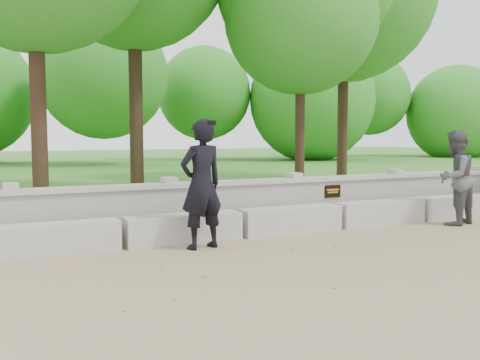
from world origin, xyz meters
name	(u,v)px	position (x,y,z in m)	size (l,w,h in m)	color
ground	(411,248)	(0.00, 0.00, 0.00)	(80.00, 80.00, 0.00)	#8E7B57
lawn	(151,176)	(0.00, 14.00, 0.12)	(40.00, 22.00, 0.25)	#23651B
concrete_bench	(337,216)	(0.00, 1.90, 0.22)	(11.90, 0.45, 0.45)	#ABA8A1
parapet_wall	(316,199)	(0.00, 2.60, 0.46)	(12.50, 0.35, 0.90)	#A19E98
man_main	(202,184)	(-2.91, 1.34, 0.98)	(0.79, 0.72, 1.96)	black
visitor_left	(455,178)	(2.25, 1.24, 0.91)	(1.03, 0.88, 1.82)	#46464B
tree_near_right	(301,5)	(1.40, 5.42, 4.93)	(3.87, 3.87, 6.63)	#382619
shrub_a	(169,193)	(-2.45, 4.27, 0.53)	(0.30, 0.20, 0.56)	#2C7327
shrub_b	(286,193)	(-0.26, 3.30, 0.53)	(0.31, 0.25, 0.55)	#2C7327
shrub_d	(168,190)	(-2.38, 4.58, 0.56)	(0.35, 0.31, 0.62)	#2C7327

